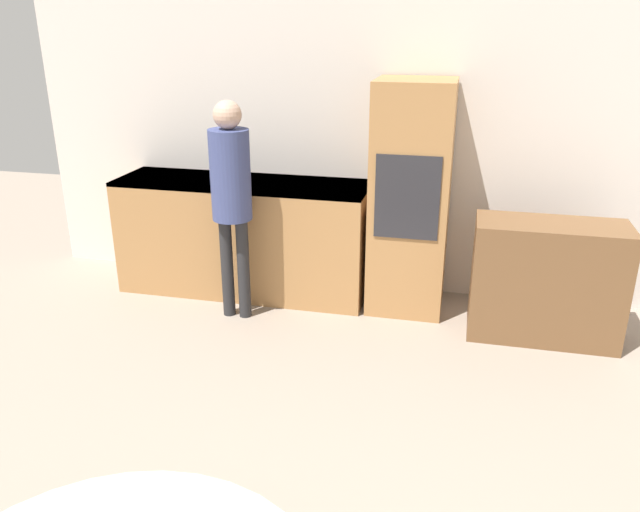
{
  "coord_description": "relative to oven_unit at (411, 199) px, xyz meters",
  "views": [
    {
      "loc": [
        0.54,
        0.22,
        2.13
      ],
      "look_at": [
        -0.06,
        2.78,
        1.12
      ],
      "focal_mm": 35.0,
      "sensor_mm": 36.0,
      "label": 1
    }
  ],
  "objects": [
    {
      "name": "kitchen_counter",
      "position": [
        -1.33,
        -0.01,
        -0.39
      ],
      "size": [
        2.01,
        0.6,
        0.93
      ],
      "color": "#AD7A47",
      "rests_on": "ground_plane"
    },
    {
      "name": "wall_back",
      "position": [
        -0.17,
        0.34,
        0.43
      ],
      "size": [
        6.03,
        0.05,
        2.6
      ],
      "color": "silver",
      "rests_on": "ground_plane"
    },
    {
      "name": "oven_unit",
      "position": [
        0.0,
        0.0,
        0.0
      ],
      "size": [
        0.57,
        0.59,
        1.73
      ],
      "color": "#AD7A47",
      "rests_on": "ground_plane"
    },
    {
      "name": "sideboard",
      "position": [
        0.99,
        -0.3,
        -0.45
      ],
      "size": [
        1.01,
        0.45,
        0.84
      ],
      "color": "brown",
      "rests_on": "ground_plane"
    },
    {
      "name": "person_standing",
      "position": [
        -1.23,
        -0.49,
        0.15
      ],
      "size": [
        0.29,
        0.29,
        1.61
      ],
      "color": "#262628",
      "rests_on": "ground_plane"
    }
  ]
}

